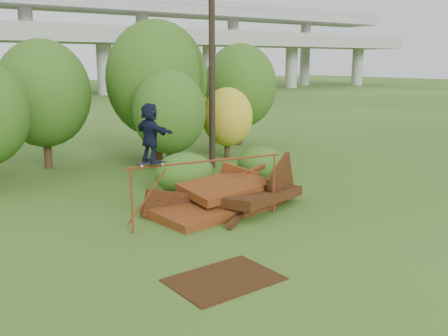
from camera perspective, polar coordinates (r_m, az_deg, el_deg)
ground at (r=14.65m, az=7.07°, el=-7.12°), size 240.00×240.00×0.00m
scrap_pile at (r=16.47m, az=0.50°, el=-3.46°), size 5.78×3.52×2.18m
grind_rail at (r=14.91m, az=-1.90°, el=-0.64°), size 4.95×0.76×1.93m
skateboard at (r=14.19m, az=-8.33°, el=0.58°), size 0.87×0.34×0.09m
skater at (r=14.05m, az=-8.43°, el=4.00°), size 0.70×1.61×1.68m
flat_plate at (r=11.45m, az=0.01°, el=-12.61°), size 2.45×1.80×0.03m
tree_1 at (r=23.83m, az=-19.94°, el=8.00°), size 4.16×4.16×5.79m
tree_2 at (r=21.83m, az=-6.26°, el=6.38°), size 3.19×3.19×4.50m
tree_3 at (r=24.57m, az=-7.70°, el=10.02°), size 4.87×4.87×6.76m
tree_4 at (r=25.15m, az=0.38°, el=5.85°), size 2.57×2.57×3.55m
tree_5 at (r=28.82m, az=1.87°, el=9.36°), size 4.14×4.14×5.81m
shrub_left at (r=18.33m, az=-4.53°, el=-0.63°), size 2.24×2.06×1.55m
shrub_right at (r=20.48m, az=4.22°, el=0.52°), size 1.98×1.82×1.40m
utility_pole at (r=22.58m, az=-1.39°, el=11.75°), size 1.40×0.28×9.18m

